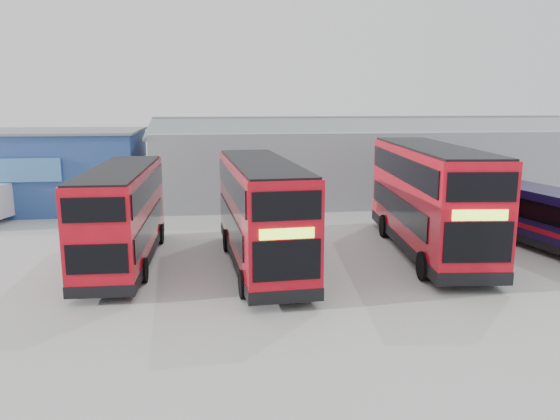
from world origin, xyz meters
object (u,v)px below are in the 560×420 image
object	(u,v)px
single_decker_blue	(553,221)
office_block	(47,169)
maintenance_shed	(362,161)
double_decker_left	(122,217)
double_decker_right	(429,200)
double_decker_centre	(261,215)

from	to	relation	value
single_decker_blue	office_block	bearing A→B (deg)	-37.96
maintenance_shed	double_decker_left	bearing A→B (deg)	-133.05
double_decker_left	double_decker_right	distance (m)	13.84
double_decker_left	double_decker_centre	bearing A→B (deg)	171.23
maintenance_shed	double_decker_centre	distance (m)	19.33
double_decker_right	office_block	bearing A→B (deg)	151.60
double_decker_left	double_decker_centre	size ratio (longest dim) A/B	0.92
double_decker_left	double_decker_centre	world-z (taller)	double_decker_centre
office_block	maintenance_shed	world-z (taller)	maintenance_shed
double_decker_right	single_decker_blue	world-z (taller)	double_decker_right
single_decker_blue	double_decker_centre	bearing A→B (deg)	-6.38
office_block	double_decker_centre	bearing A→B (deg)	-49.38
office_block	single_decker_blue	world-z (taller)	office_block
maintenance_shed	double_decker_left	xyz separation A→B (m)	(-14.99, -16.04, -0.49)
office_block	double_decker_centre	xyz separation A→B (m)	(12.91, -15.05, -0.31)
double_decker_centre	single_decker_blue	size ratio (longest dim) A/B	1.02
maintenance_shed	single_decker_blue	size ratio (longest dim) A/B	2.86
maintenance_shed	double_decker_right	world-z (taller)	maintenance_shed
maintenance_shed	double_decker_right	xyz separation A→B (m)	(-1.16, -15.73, -0.11)
double_decker_left	office_block	bearing A→B (deg)	-62.44
office_block	single_decker_blue	bearing A→B (deg)	-27.70
office_block	double_decker_left	bearing A→B (deg)	-63.45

